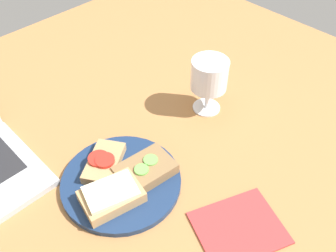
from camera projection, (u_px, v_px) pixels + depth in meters
wooden_table at (168, 159)px, 81.37cm from camera, size 140.00×140.00×3.00cm
plate at (121, 181)px, 74.45cm from camera, size 23.86×23.86×1.29cm
sandwich_with_tomato at (104, 162)px, 75.63cm from camera, size 12.26×10.88×2.66cm
sandwich_with_cheese at (111, 195)px, 69.45cm from camera, size 12.43×9.70×3.22cm
sandwich_with_cucumber at (145, 170)px, 74.13cm from camera, size 12.07×9.00×2.81cm
wine_glass at (209, 77)px, 84.50cm from camera, size 8.45×8.45×13.67cm
napkin at (239, 228)px, 67.59cm from camera, size 19.02×17.57×0.40cm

